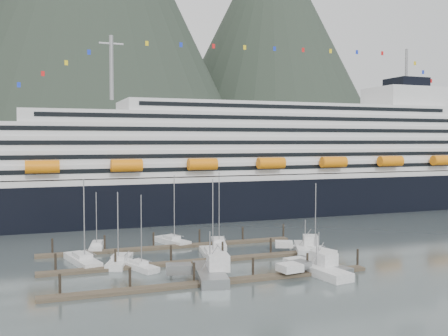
{
  "coord_description": "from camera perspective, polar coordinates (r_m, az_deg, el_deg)",
  "views": [
    {
      "loc": [
        -29.08,
        -78.41,
        20.1
      ],
      "look_at": [
        7.84,
        22.0,
        14.49
      ],
      "focal_mm": 42.0,
      "sensor_mm": 36.0,
      "label": 1
    }
  ],
  "objects": [
    {
      "name": "trawler_d",
      "position": [
        83.37,
        10.19,
        -10.39
      ],
      "size": [
        9.04,
        11.64,
        6.62
      ],
      "rotation": [
        0.0,
        0.0,
        1.84
      ],
      "color": "gray",
      "rests_on": "ground"
    },
    {
      "name": "sailboat_g",
      "position": [
        101.22,
        -0.57,
        -8.21
      ],
      "size": [
        5.12,
        10.17,
        14.53
      ],
      "rotation": [
        0.0,
        0.0,
        1.29
      ],
      "color": "beige",
      "rests_on": "ground"
    },
    {
      "name": "dock_mid",
      "position": [
        87.25,
        -3.63,
        -10.12
      ],
      "size": [
        48.18,
        2.28,
        3.2
      ],
      "color": "#3F3429",
      "rests_on": "ground"
    },
    {
      "name": "ground",
      "position": [
        86.01,
        0.16,
        -10.51
      ],
      "size": [
        1600.0,
        1600.0,
        0.0
      ],
      "primitive_type": "plane",
      "color": "#4B5859",
      "rests_on": "ground"
    },
    {
      "name": "sailboat_a",
      "position": [
        87.91,
        -11.31,
        -9.99
      ],
      "size": [
        5.94,
        9.98,
        12.4
      ],
      "rotation": [
        0.0,
        0.0,
        1.22
      ],
      "color": "beige",
      "rests_on": "ground"
    },
    {
      "name": "trawler_b",
      "position": [
        77.43,
        -1.64,
        -11.31
      ],
      "size": [
        9.47,
        12.35,
        7.71
      ],
      "rotation": [
        0.0,
        0.0,
        1.38
      ],
      "color": "gray",
      "rests_on": "ground"
    },
    {
      "name": "dock_far",
      "position": [
        99.5,
        -5.79,
        -8.49
      ],
      "size": [
        48.18,
        2.28,
        3.2
      ],
      "color": "#3F3429",
      "rests_on": "ground"
    },
    {
      "name": "sailboat_f",
      "position": [
        103.49,
        -5.72,
        -7.97
      ],
      "size": [
        5.84,
        9.65,
        13.9
      ],
      "rotation": [
        0.0,
        0.0,
        1.94
      ],
      "color": "beige",
      "rests_on": "ground"
    },
    {
      "name": "sailboat_c",
      "position": [
        84.36,
        -9.28,
        -10.55
      ],
      "size": [
        5.34,
        8.54,
        12.12
      ],
      "rotation": [
        0.0,
        0.0,
        1.97
      ],
      "color": "beige",
      "rests_on": "ground"
    },
    {
      "name": "trawler_e",
      "position": [
        96.36,
        8.75,
        -8.56
      ],
      "size": [
        8.82,
        10.46,
        6.46
      ],
      "rotation": [
        0.0,
        0.0,
        1.16
      ],
      "color": "beige",
      "rests_on": "ground"
    },
    {
      "name": "cruise_ship",
      "position": [
        146.09,
        3.71,
        -0.17
      ],
      "size": [
        210.0,
        30.4,
        50.3
      ],
      "color": "black",
      "rests_on": "ground"
    },
    {
      "name": "mountains",
      "position": [
        687.04,
        -13.38,
        14.96
      ],
      "size": [
        870.0,
        440.0,
        420.0
      ],
      "color": "#212D21",
      "rests_on": "ground"
    },
    {
      "name": "sailboat_d",
      "position": [
        91.19,
        -1.35,
        -9.46
      ],
      "size": [
        4.48,
        11.72,
        14.1
      ],
      "rotation": [
        0.0,
        0.0,
        1.41
      ],
      "color": "beige",
      "rests_on": "ground"
    },
    {
      "name": "sailboat_b",
      "position": [
        89.88,
        -15.15,
        -9.74
      ],
      "size": [
        5.41,
        11.65,
        14.47
      ],
      "rotation": [
        0.0,
        0.0,
        1.8
      ],
      "color": "beige",
      "rests_on": "ground"
    },
    {
      "name": "sailboat_h",
      "position": [
        95.47,
        9.53,
        -8.94
      ],
      "size": [
        4.68,
        9.11,
        13.05
      ],
      "rotation": [
        0.0,
        0.0,
        1.83
      ],
      "color": "beige",
      "rests_on": "ground"
    },
    {
      "name": "dock_near",
      "position": [
        75.25,
        -0.75,
        -12.25
      ],
      "size": [
        48.18,
        2.28,
        3.2
      ],
      "color": "#3F3429",
      "rests_on": "ground"
    },
    {
      "name": "sailboat_e",
      "position": [
        100.97,
        -13.64,
        -8.34
      ],
      "size": [
        4.1,
        9.37,
        11.08
      ],
      "rotation": [
        0.0,
        0.0,
        1.37
      ],
      "color": "beige",
      "rests_on": "ground"
    },
    {
      "name": "trawler_c",
      "position": [
        81.68,
        9.95,
        -10.67
      ],
      "size": [
        9.51,
        13.35,
        6.62
      ],
      "rotation": [
        0.0,
        0.0,
        1.71
      ],
      "color": "beige",
      "rests_on": "ground"
    }
  ]
}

